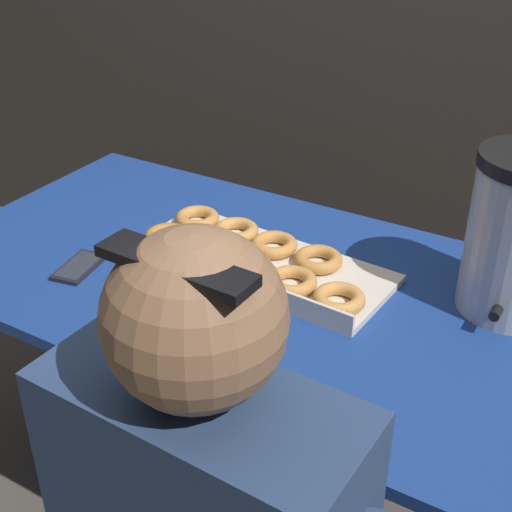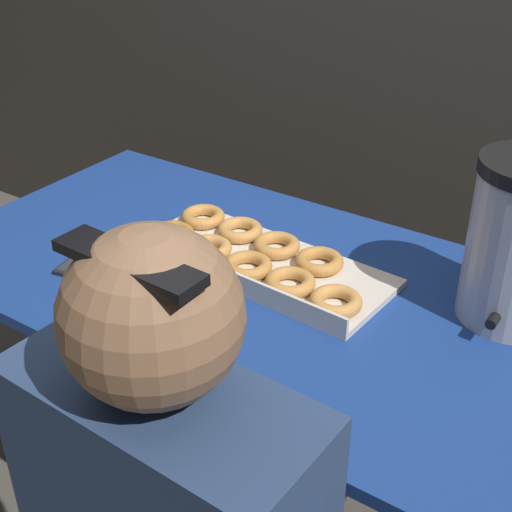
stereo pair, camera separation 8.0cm
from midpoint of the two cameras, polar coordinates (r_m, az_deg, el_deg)
name	(u,v)px [view 1 (the left image)]	position (r m, az deg, el deg)	size (l,w,h in m)	color
ground_plane	(258,511)	(2.14, -0.94, -19.74)	(12.00, 12.00, 0.00)	#4C473F
folding_table	(259,295)	(1.65, -1.15, -3.20)	(1.59, 0.83, 0.77)	navy
donut_box	(254,258)	(1.67, -1.49, -0.15)	(0.63, 0.30, 0.05)	beige
cell_phone	(79,267)	(1.72, -15.26, -0.87)	(0.10, 0.15, 0.01)	black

